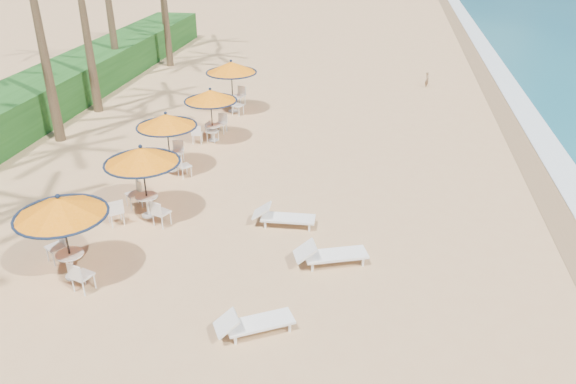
{
  "coord_description": "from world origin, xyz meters",
  "views": [
    {
      "loc": [
        2.29,
        -11.19,
        8.82
      ],
      "look_at": [
        -0.24,
        3.68,
        1.2
      ],
      "focal_mm": 35.0,
      "sensor_mm": 36.0,
      "label": 1
    }
  ],
  "objects_px": {
    "station_1": "(141,165)",
    "lounger_far": "(282,216)",
    "station_0": "(61,215)",
    "station_4": "(232,72)",
    "station_3": "(210,102)",
    "lounger_near": "(252,323)",
    "lounger_mid": "(328,254)",
    "station_2": "(167,128)"
  },
  "relations": [
    {
      "from": "station_3",
      "to": "station_4",
      "type": "distance_m",
      "value": 3.9
    },
    {
      "from": "station_1",
      "to": "lounger_near",
      "type": "bearing_deg",
      "value": -46.81
    },
    {
      "from": "station_0",
      "to": "station_4",
      "type": "relative_size",
      "value": 0.97
    },
    {
      "from": "lounger_near",
      "to": "lounger_far",
      "type": "bearing_deg",
      "value": 63.39
    },
    {
      "from": "station_0",
      "to": "station_3",
      "type": "height_order",
      "value": "station_0"
    },
    {
      "from": "station_2",
      "to": "lounger_mid",
      "type": "distance_m",
      "value": 8.47
    },
    {
      "from": "station_1",
      "to": "lounger_mid",
      "type": "xyz_separation_m",
      "value": [
        6.03,
        -1.76,
        -1.46
      ]
    },
    {
      "from": "station_1",
      "to": "station_2",
      "type": "distance_m",
      "value": 3.53
    },
    {
      "from": "station_2",
      "to": "station_4",
      "type": "distance_m",
      "value": 7.2
    },
    {
      "from": "lounger_mid",
      "to": "station_0",
      "type": "bearing_deg",
      "value": 174.56
    },
    {
      "from": "station_0",
      "to": "station_2",
      "type": "distance_m",
      "value": 6.97
    },
    {
      "from": "station_1",
      "to": "lounger_far",
      "type": "relative_size",
      "value": 1.26
    },
    {
      "from": "station_3",
      "to": "lounger_near",
      "type": "distance_m",
      "value": 12.54
    },
    {
      "from": "lounger_near",
      "to": "station_4",
      "type": "bearing_deg",
      "value": 77.1
    },
    {
      "from": "lounger_far",
      "to": "lounger_near",
      "type": "bearing_deg",
      "value": -90.01
    },
    {
      "from": "station_0",
      "to": "lounger_mid",
      "type": "bearing_deg",
      "value": 14.33
    },
    {
      "from": "lounger_near",
      "to": "station_0",
      "type": "bearing_deg",
      "value": 135.87
    },
    {
      "from": "station_1",
      "to": "lounger_mid",
      "type": "distance_m",
      "value": 6.45
    },
    {
      "from": "station_2",
      "to": "lounger_mid",
      "type": "height_order",
      "value": "station_2"
    },
    {
      "from": "station_2",
      "to": "station_3",
      "type": "height_order",
      "value": "station_2"
    },
    {
      "from": "station_1",
      "to": "station_3",
      "type": "height_order",
      "value": "station_1"
    },
    {
      "from": "station_3",
      "to": "lounger_mid",
      "type": "height_order",
      "value": "station_3"
    },
    {
      "from": "station_3",
      "to": "station_1",
      "type": "bearing_deg",
      "value": -91.55
    },
    {
      "from": "station_1",
      "to": "station_2",
      "type": "height_order",
      "value": "station_1"
    },
    {
      "from": "station_2",
      "to": "lounger_far",
      "type": "xyz_separation_m",
      "value": [
        4.85,
        -3.36,
        -1.38
      ]
    },
    {
      "from": "station_3",
      "to": "lounger_far",
      "type": "relative_size",
      "value": 1.18
    },
    {
      "from": "station_1",
      "to": "lounger_near",
      "type": "distance_m",
      "value": 6.86
    },
    {
      "from": "station_2",
      "to": "station_4",
      "type": "relative_size",
      "value": 0.91
    },
    {
      "from": "station_1",
      "to": "lounger_far",
      "type": "bearing_deg",
      "value": 1.79
    },
    {
      "from": "station_0",
      "to": "station_1",
      "type": "height_order",
      "value": "station_0"
    },
    {
      "from": "lounger_near",
      "to": "lounger_far",
      "type": "height_order",
      "value": "lounger_far"
    },
    {
      "from": "station_0",
      "to": "lounger_far",
      "type": "height_order",
      "value": "station_0"
    },
    {
      "from": "station_1",
      "to": "lounger_near",
      "type": "relative_size",
      "value": 1.3
    },
    {
      "from": "station_0",
      "to": "station_4",
      "type": "height_order",
      "value": "station_4"
    },
    {
      "from": "lounger_mid",
      "to": "lounger_far",
      "type": "distance_m",
      "value": 2.51
    },
    {
      "from": "station_0",
      "to": "station_3",
      "type": "bearing_deg",
      "value": 85.27
    },
    {
      "from": "station_0",
      "to": "lounger_mid",
      "type": "xyz_separation_m",
      "value": [
        6.69,
        1.71,
        -1.55
      ]
    },
    {
      "from": "lounger_mid",
      "to": "station_3",
      "type": "bearing_deg",
      "value": 104.65
    },
    {
      "from": "lounger_mid",
      "to": "lounger_far",
      "type": "height_order",
      "value": "lounger_mid"
    },
    {
      "from": "lounger_mid",
      "to": "lounger_near",
      "type": "bearing_deg",
      "value": -134.52
    },
    {
      "from": "station_3",
      "to": "station_4",
      "type": "bearing_deg",
      "value": 91.32
    },
    {
      "from": "station_3",
      "to": "station_4",
      "type": "height_order",
      "value": "station_4"
    }
  ]
}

